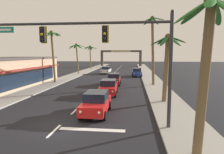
# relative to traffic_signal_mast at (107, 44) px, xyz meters

# --- Properties ---
(ground_plane) EXTENTS (220.00, 220.00, 0.00)m
(ground_plane) POSITION_rel_traffic_signal_mast_xyz_m (-3.04, 0.01, -5.09)
(ground_plane) COLOR black
(sidewalk_right) EXTENTS (3.20, 110.00, 0.14)m
(sidewalk_right) POSITION_rel_traffic_signal_mast_xyz_m (4.76, 20.01, -5.02)
(sidewalk_right) COLOR gray
(sidewalk_right) RESTS_ON ground
(sidewalk_left) EXTENTS (3.20, 110.00, 0.14)m
(sidewalk_left) POSITION_rel_traffic_signal_mast_xyz_m (-10.84, 20.01, -5.02)
(sidewalk_left) COLOR gray
(sidewalk_left) RESTS_ON ground
(lane_markings) EXTENTS (4.28, 86.83, 0.01)m
(lane_markings) POSITION_rel_traffic_signal_mast_xyz_m (-2.58, 19.23, -5.09)
(lane_markings) COLOR silver
(lane_markings) RESTS_ON ground
(traffic_signal_mast) EXTENTS (11.68, 0.41, 7.03)m
(traffic_signal_mast) POSITION_rel_traffic_signal_mast_xyz_m (0.00, 0.00, 0.00)
(traffic_signal_mast) COLOR #2D2D33
(traffic_signal_mast) RESTS_ON ground
(sedan_lead_at_stop_bar) EXTENTS (1.95, 4.45, 1.68)m
(sedan_lead_at_stop_bar) POSITION_rel_traffic_signal_mast_xyz_m (-1.19, 2.61, -4.24)
(sedan_lead_at_stop_bar) COLOR red
(sedan_lead_at_stop_bar) RESTS_ON ground
(sedan_third_in_queue) EXTENTS (2.06, 4.49, 1.68)m
(sedan_third_in_queue) POSITION_rel_traffic_signal_mast_xyz_m (-1.16, 9.80, -4.24)
(sedan_third_in_queue) COLOR red
(sedan_third_in_queue) RESTS_ON ground
(sedan_fifth_in_queue) EXTENTS (1.99, 4.47, 1.68)m
(sedan_fifth_in_queue) POSITION_rel_traffic_signal_mast_xyz_m (-1.24, 16.98, -4.24)
(sedan_fifth_in_queue) COLOR maroon
(sedan_fifth_in_queue) RESTS_ON ground
(sedan_oncoming_far) EXTENTS (2.12, 4.52, 1.68)m
(sedan_oncoming_far) POSITION_rel_traffic_signal_mast_xyz_m (-4.66, 33.12, -4.24)
(sedan_oncoming_far) COLOR silver
(sedan_oncoming_far) RESTS_ON ground
(sedan_parked_nearest_kerb) EXTENTS (2.04, 4.49, 1.68)m
(sedan_parked_nearest_kerb) POSITION_rel_traffic_signal_mast_xyz_m (2.31, 28.43, -4.24)
(sedan_parked_nearest_kerb) COLOR navy
(sedan_parked_nearest_kerb) RESTS_ON ground
(palm_left_second) EXTENTS (3.15, 2.95, 8.11)m
(palm_left_second) POSITION_rel_traffic_signal_mast_xyz_m (-10.82, 17.55, 0.86)
(palm_left_second) COLOR brown
(palm_left_second) RESTS_ON ground
(palm_left_third) EXTENTS (3.70, 3.70, 6.95)m
(palm_left_third) POSITION_rel_traffic_signal_mast_xyz_m (-11.29, 32.23, 0.28)
(palm_left_third) COLOR brown
(palm_left_third) RESTS_ON ground
(palm_left_farthest) EXTENTS (4.40, 4.14, 7.12)m
(palm_left_farthest) POSITION_rel_traffic_signal_mast_xyz_m (-11.44, 46.94, 0.34)
(palm_left_farthest) COLOR brown
(palm_left_farthest) RESTS_ON ground
(palm_right_nearest) EXTENTS (3.18, 3.11, 6.96)m
(palm_right_nearest) POSITION_rel_traffic_signal_mast_xyz_m (4.57, -3.31, -0.46)
(palm_right_nearest) COLOR brown
(palm_right_nearest) RESTS_ON ground
(palm_right_second) EXTENTS (3.36, 3.02, 6.38)m
(palm_right_second) POSITION_rel_traffic_signal_mast_xyz_m (4.64, 6.73, -0.84)
(palm_right_second) COLOR brown
(palm_right_second) RESTS_ON ground
(palm_right_third) EXTENTS (3.03, 3.25, 9.81)m
(palm_right_third) POSITION_rel_traffic_signal_mast_xyz_m (4.26, 16.71, 1.48)
(palm_right_third) COLOR brown
(palm_right_third) RESTS_ON ground
(town_gateway_arch) EXTENTS (15.19, 0.90, 5.94)m
(town_gateway_arch) POSITION_rel_traffic_signal_mast_xyz_m (-3.04, 61.50, -1.16)
(town_gateway_arch) COLOR #423D38
(town_gateway_arch) RESTS_ON ground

